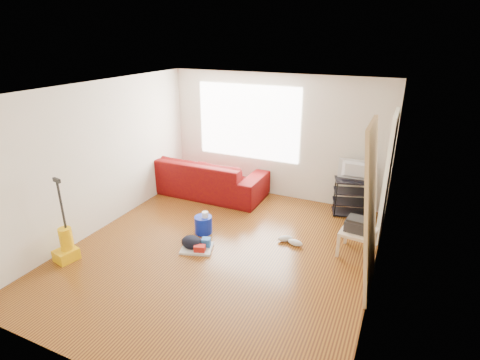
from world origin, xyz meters
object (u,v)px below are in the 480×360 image
at_px(sofa, 204,192).
at_px(vacuum, 66,245).
at_px(side_table, 358,234).
at_px(bucket, 204,232).
at_px(tv_stand, 352,197).
at_px(backpack, 192,248).
at_px(cleaning_tray, 198,246).

bearing_deg(sofa, vacuum, 78.92).
distance_m(sofa, side_table, 3.54).
xyz_separation_m(bucket, vacuum, (-1.47, -1.56, 0.24)).
xyz_separation_m(tv_stand, backpack, (-2.11, -2.29, -0.35)).
bearing_deg(tv_stand, backpack, -148.10).
distance_m(backpack, vacuum, 1.89).
relative_size(bucket, vacuum, 0.23).
bearing_deg(side_table, sofa, 161.61).
relative_size(tv_stand, vacuum, 0.59).
height_order(tv_stand, bucket, tv_stand).
bearing_deg(sofa, tv_stand, -174.94).
distance_m(tv_stand, backpack, 3.13).
xyz_separation_m(sofa, side_table, (3.35, -1.11, 0.34)).
relative_size(side_table, bucket, 1.81).
distance_m(bucket, backpack, 0.51).
bearing_deg(tv_stand, side_table, -93.32).
height_order(bucket, backpack, bucket).
relative_size(sofa, cleaning_tray, 4.58).
relative_size(bucket, cleaning_tray, 0.52).
height_order(sofa, side_table, side_table).
height_order(sofa, bucket, sofa).
relative_size(cleaning_tray, backpack, 1.60).
bearing_deg(side_table, bucket, -170.72).
relative_size(sofa, side_table, 4.87).
relative_size(sofa, backpack, 7.33).
xyz_separation_m(side_table, cleaning_tray, (-2.30, -0.91, -0.29)).
bearing_deg(cleaning_tray, bucket, 110.51).
distance_m(sofa, bucket, 1.75).
xyz_separation_m(sofa, bucket, (0.86, -1.52, 0.00)).
relative_size(tv_stand, backpack, 2.11).
bearing_deg(tv_stand, vacuum, -153.01).
bearing_deg(side_table, vacuum, -153.52).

